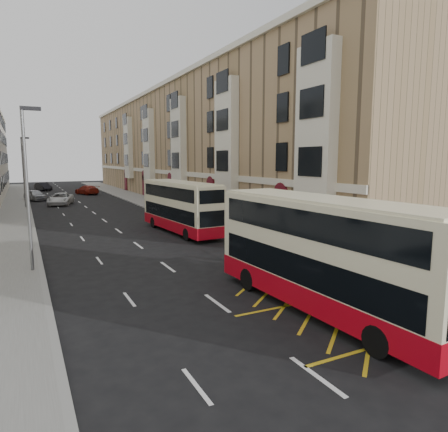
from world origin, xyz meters
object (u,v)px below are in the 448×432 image
street_lamp_near (28,180)px  pedestrian_mid (368,259)px  double_decker_front (324,255)px  car_red (87,190)px  car_dark (43,187)px  pedestrian_far (312,251)px  double_decker_rear (181,207)px  white_van (61,199)px  car_silver (35,195)px  street_lamp_far (24,168)px

street_lamp_near → pedestrian_mid: bearing=-31.7°
double_decker_front → car_red: 56.32m
car_dark → pedestrian_far: bearing=-99.7°
double_decker_rear → pedestrian_far: double_decker_rear is taller
double_decker_front → double_decker_rear: 17.65m
pedestrian_far → street_lamp_near: bearing=0.8°
street_lamp_near → double_decker_front: size_ratio=0.74×
white_van → car_silver: size_ratio=1.20×
street_lamp_far → pedestrian_far: street_lamp_far is taller
car_dark → car_red: (5.94, -11.46, -0.02)m
pedestrian_far → pedestrian_mid: bearing=140.0°
white_van → car_silver: car_silver is taller
pedestrian_mid → pedestrian_far: pedestrian_mid is taller
car_silver → white_van: bearing=-88.3°
double_decker_front → white_van: bearing=95.1°
car_silver → car_dark: car_silver is taller
car_red → street_lamp_far: bearing=40.1°
street_lamp_far → double_decker_rear: size_ratio=0.80×
double_decker_front → car_silver: double_decker_front is taller
pedestrian_far → car_silver: (-11.49, 44.72, -0.26)m
car_silver → pedestrian_far: bearing=-94.7°
double_decker_rear → street_lamp_far: bearing=110.3°
double_decker_rear → street_lamp_near: bearing=-150.5°
double_decker_rear → pedestrian_mid: double_decker_rear is taller
street_lamp_far → car_dark: 27.67m
double_decker_rear → car_silver: size_ratio=2.26×
pedestrian_far → car_silver: bearing=-49.8°
pedestrian_mid → car_silver: pedestrian_mid is taller
car_silver → car_red: (7.78, 6.99, -0.03)m
street_lamp_near → car_dark: street_lamp_near is taller
white_van → car_red: bearing=85.9°
street_lamp_far → double_decker_rear: (10.54, -22.91, -2.63)m
street_lamp_far → double_decker_front: (9.51, -40.53, -2.47)m
car_red → car_silver: bearing=21.7°
street_lamp_far → car_dark: bearing=83.6°
street_lamp_near → car_dark: bearing=87.0°
white_van → car_red: (5.09, 14.07, -0.01)m
street_lamp_far → street_lamp_near: bearing=-90.0°
street_lamp_near → car_red: street_lamp_near is taller
street_lamp_near → car_dark: 57.44m
street_lamp_near → street_lamp_far: (0.00, 30.00, 0.00)m
pedestrian_mid → car_dark: size_ratio=0.40×
street_lamp_far → pedestrian_mid: (13.87, -38.55, -3.58)m
pedestrian_mid → car_dark: bearing=90.4°
car_dark → car_red: size_ratio=0.90×
car_dark → double_decker_front: bearing=-102.9°
street_lamp_near → car_dark: size_ratio=1.76×
double_decker_front → white_van: double_decker_front is taller
car_silver → car_dark: (1.84, 18.45, -0.01)m
street_lamp_near → pedestrian_far: bearing=-25.1°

